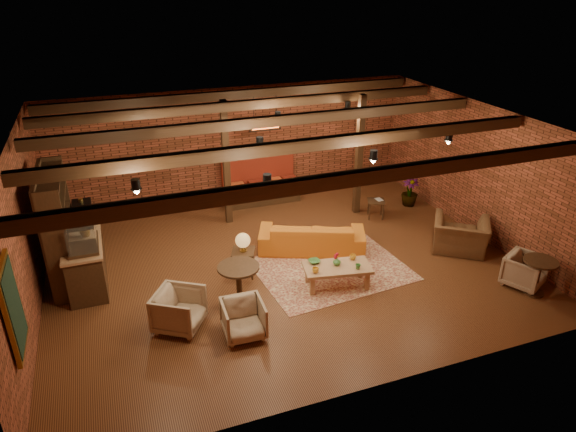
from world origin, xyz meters
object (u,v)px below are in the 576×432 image
object	(u,v)px
plant_tall	(413,164)
armchair_b	(243,317)
round_table_left	(239,278)
sofa	(312,236)
coffee_table	(336,268)
side_table_lamp	(243,244)
round_table_right	(539,271)
armchair_right	(461,230)
side_table_book	(376,202)
armchair_far	(525,270)
armchair_a	(179,308)

from	to	relation	value
plant_tall	armchair_b	bearing A→B (deg)	-146.39
round_table_left	sofa	bearing A→B (deg)	35.16
coffee_table	round_table_left	distance (m)	2.05
side_table_lamp	plant_tall	distance (m)	5.72
sofa	round_table_right	size ratio (longest dim) A/B	3.16
side_table_lamp	armchair_b	bearing A→B (deg)	-105.80
sofa	armchair_right	xyz separation A→B (m)	(3.23, -1.22, 0.17)
sofa	side_table_book	bearing A→B (deg)	-132.45
round_table_right	armchair_far	bearing A→B (deg)	90.00
plant_tall	round_table_right	bearing A→B (deg)	-90.00
coffee_table	round_table_right	bearing A→B (deg)	-24.24
armchair_a	plant_tall	world-z (taller)	plant_tall
coffee_table	armchair_far	bearing A→B (deg)	-19.86
side_table_lamp	armchair_a	world-z (taller)	side_table_lamp
armchair_b	armchair_right	world-z (taller)	armchair_right
round_table_right	armchair_far	xyz separation A→B (m)	(-0.00, 0.33, -0.14)
coffee_table	armchair_b	world-z (taller)	armchair_b
coffee_table	side_table_lamp	size ratio (longest dim) A/B	1.48
coffee_table	armchair_a	bearing A→B (deg)	-175.32
round_table_left	armchair_b	world-z (taller)	round_table_left
armchair_right	side_table_book	distance (m)	2.47
sofa	plant_tall	world-z (taller)	plant_tall
sofa	plant_tall	xyz separation A→B (m)	(3.55, 1.43, 0.86)
armchair_b	round_table_left	bearing A→B (deg)	81.29
sofa	round_table_left	size ratio (longest dim) A/B	2.90
side_table_lamp	side_table_book	bearing A→B (deg)	21.28
plant_tall	sofa	bearing A→B (deg)	-158.11
round_table_left	armchair_far	size ratio (longest dim) A/B	1.12
armchair_a	round_table_left	bearing A→B (deg)	-41.48
side_table_book	coffee_table	bearing A→B (deg)	-131.99
side_table_book	armchair_a	bearing A→B (deg)	-152.66
side_table_lamp	armchair_far	bearing A→B (deg)	-24.17
armchair_a	round_table_right	distance (m)	7.08
sofa	side_table_lamp	world-z (taller)	side_table_lamp
sofa	plant_tall	bearing A→B (deg)	-135.38
armchair_b	round_table_right	xyz separation A→B (m)	(5.91, -0.76, 0.14)
round_table_left	armchair_a	size ratio (longest dim) A/B	1.02
armchair_far	side_table_book	bearing A→B (deg)	80.92
round_table_left	plant_tall	xyz separation A→B (m)	(5.72, 2.95, 0.65)
coffee_table	plant_tall	xyz separation A→B (m)	(3.67, 3.04, 0.80)
round_table_right	armchair_right	bearing A→B (deg)	98.84
armchair_b	plant_tall	size ratio (longest dim) A/B	0.31
armchair_a	plant_tall	distance (m)	7.73
sofa	side_table_lamp	distance (m)	1.92
armchair_b	side_table_lamp	bearing A→B (deg)	76.46
plant_tall	round_table_left	bearing A→B (deg)	-152.68
coffee_table	armchair_right	size ratio (longest dim) A/B	1.22
side_table_book	sofa	bearing A→B (deg)	-155.18
sofa	armchair_a	size ratio (longest dim) A/B	2.95
sofa	armchair_b	xyz separation A→B (m)	(-2.36, -2.50, 0.02)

